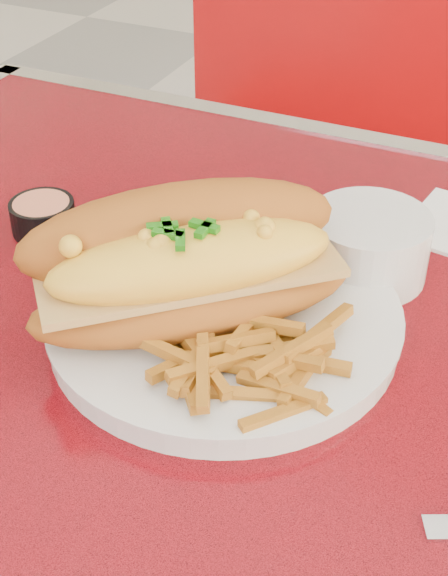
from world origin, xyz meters
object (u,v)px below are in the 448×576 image
at_px(sauce_cup_left, 43,215).
at_px(mac_hoagie, 188,263).
at_px(diner_table, 331,526).
at_px(dinner_plate, 224,318).
at_px(fork, 274,340).
at_px(gravy_ramekin, 368,244).

bearing_deg(sauce_cup_left, mac_hoagie, -22.27).
bearing_deg(diner_table, sauce_cup_left, 165.12).
xyz_separation_m(diner_table, mac_hoagie, (-0.13, 0.01, 0.23)).
relative_size(dinner_plate, sauce_cup_left, 4.82).
xyz_separation_m(mac_hoagie, fork, (0.07, -0.00, -0.05)).
bearing_deg(fork, diner_table, -128.48).
xyz_separation_m(gravy_ramekin, sauce_cup_left, (-0.29, -0.06, -0.01)).
xyz_separation_m(diner_table, sauce_cup_left, (-0.32, 0.09, 0.18)).
xyz_separation_m(diner_table, fork, (-0.06, 0.00, 0.18)).
relative_size(diner_table, fork, 8.73).
relative_size(fork, sauce_cup_left, 2.01).
height_order(diner_table, dinner_plate, dinner_plate).
bearing_deg(sauce_cup_left, gravy_ramekin, 10.85).
height_order(mac_hoagie, gravy_ramekin, mac_hoagie).
bearing_deg(gravy_ramekin, dinner_plate, -123.73).
distance_m(mac_hoagie, gravy_ramekin, 0.17).
distance_m(dinner_plate, sauce_cup_left, 0.22).
bearing_deg(dinner_plate, diner_table, -11.59).
distance_m(diner_table, gravy_ramekin, 0.24).
distance_m(diner_table, mac_hoagie, 0.26).
bearing_deg(diner_table, dinner_plate, 168.41).
relative_size(dinner_plate, fork, 2.40).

